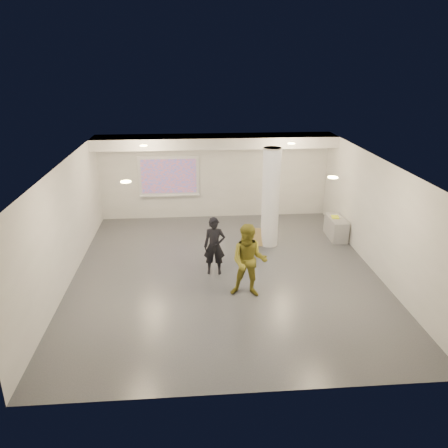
{
  "coord_description": "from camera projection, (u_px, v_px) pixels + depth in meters",
  "views": [
    {
      "loc": [
        -0.87,
        -10.41,
        5.38
      ],
      "look_at": [
        0.0,
        0.4,
        1.25
      ],
      "focal_mm": 35.0,
      "sensor_mm": 36.0,
      "label": 1
    }
  ],
  "objects": [
    {
      "name": "downlight_sw",
      "position": [
        126.0,
        182.0,
        9.06
      ],
      "size": [
        0.22,
        0.22,
        0.02
      ],
      "primitive_type": "cylinder",
      "color": "#FFEE82",
      "rests_on": "ceiling"
    },
    {
      "name": "wall_front",
      "position": [
        249.0,
        318.0,
        6.95
      ],
      "size": [
        8.0,
        0.01,
        3.0
      ],
      "primitive_type": "cube",
      "color": "beige",
      "rests_on": "floor"
    },
    {
      "name": "projection_screen",
      "position": [
        169.0,
        177.0,
        15.17
      ],
      "size": [
        2.1,
        0.13,
        1.42
      ],
      "color": "silver",
      "rests_on": "wall_back"
    },
    {
      "name": "wall_back",
      "position": [
        215.0,
        176.0,
        15.34
      ],
      "size": [
        8.0,
        0.01,
        3.0
      ],
      "primitive_type": "cube",
      "color": "beige",
      "rests_on": "floor"
    },
    {
      "name": "soffit_band",
      "position": [
        215.0,
        141.0,
        14.36
      ],
      "size": [
        8.0,
        1.1,
        0.36
      ],
      "primitive_type": "cube",
      "color": "silver",
      "rests_on": "ceiling"
    },
    {
      "name": "papers_stack",
      "position": [
        337.0,
        216.0,
        13.89
      ],
      "size": [
        0.35,
        0.41,
        0.02
      ],
      "primitive_type": "cube",
      "rotation": [
        0.0,
        0.0,
        0.26
      ],
      "color": "silver",
      "rests_on": "credenza"
    },
    {
      "name": "postit_pad",
      "position": [
        335.0,
        217.0,
        13.81
      ],
      "size": [
        0.27,
        0.34,
        0.03
      ],
      "primitive_type": "cube",
      "rotation": [
        0.0,
        0.0,
        -0.18
      ],
      "color": "#DAEE20",
      "rests_on": "credenza"
    },
    {
      "name": "downlight_ne",
      "position": [
        291.0,
        143.0,
        13.11
      ],
      "size": [
        0.22,
        0.22,
        0.02
      ],
      "primitive_type": "cylinder",
      "color": "#FFEE82",
      "rests_on": "ceiling"
    },
    {
      "name": "cardboard_front",
      "position": [
        250.0,
        239.0,
        13.29
      ],
      "size": [
        0.44,
        0.23,
        0.47
      ],
      "primitive_type": "cube",
      "rotation": [
        -0.18,
        0.0,
        0.27
      ],
      "color": "#997C49",
      "rests_on": "floor"
    },
    {
      "name": "wall_right",
      "position": [
        377.0,
        216.0,
        11.45
      ],
      "size": [
        0.01,
        9.0,
        3.0
      ],
      "primitive_type": "cube",
      "color": "beige",
      "rests_on": "floor"
    },
    {
      "name": "floor",
      "position": [
        225.0,
        273.0,
        11.68
      ],
      "size": [
        8.0,
        9.0,
        0.01
      ],
      "primitive_type": "cube",
      "color": "#3C3E44",
      "rests_on": "ground"
    },
    {
      "name": "ceiling",
      "position": [
        225.0,
        163.0,
        10.61
      ],
      "size": [
        8.0,
        9.0,
        0.01
      ],
      "primitive_type": "cube",
      "color": "white",
      "rests_on": "floor"
    },
    {
      "name": "downlight_nw",
      "position": [
        144.0,
        146.0,
        12.78
      ],
      "size": [
        0.22,
        0.22,
        0.02
      ],
      "primitive_type": "cylinder",
      "color": "#FFEE82",
      "rests_on": "ceiling"
    },
    {
      "name": "woman",
      "position": [
        214.0,
        246.0,
        11.41
      ],
      "size": [
        0.6,
        0.42,
        1.56
      ],
      "primitive_type": "imported",
      "rotation": [
        0.0,
        0.0,
        -0.09
      ],
      "color": "black",
      "rests_on": "floor"
    },
    {
      "name": "downlight_se",
      "position": [
        333.0,
        177.0,
        9.39
      ],
      "size": [
        0.22,
        0.22,
        0.02
      ],
      "primitive_type": "cylinder",
      "color": "#FFEE82",
      "rests_on": "ceiling"
    },
    {
      "name": "column",
      "position": [
        271.0,
        198.0,
        12.94
      ],
      "size": [
        0.52,
        0.52,
        3.0
      ],
      "primitive_type": "cylinder",
      "color": "white",
      "rests_on": "floor"
    },
    {
      "name": "wall_left",
      "position": [
        65.0,
        225.0,
        10.85
      ],
      "size": [
        0.01,
        9.0,
        3.0
      ],
      "primitive_type": "cube",
      "color": "beige",
      "rests_on": "floor"
    },
    {
      "name": "credenza",
      "position": [
        336.0,
        228.0,
        13.87
      ],
      "size": [
        0.49,
        1.14,
        0.66
      ],
      "primitive_type": "cube",
      "rotation": [
        0.0,
        0.0,
        -0.02
      ],
      "color": "gray",
      "rests_on": "floor"
    },
    {
      "name": "cardboard_back",
      "position": [
        257.0,
        237.0,
        13.31
      ],
      "size": [
        0.53,
        0.25,
        0.54
      ],
      "primitive_type": "cube",
      "rotation": [
        -0.25,
        0.0,
        -0.14
      ],
      "color": "#997C49",
      "rests_on": "floor"
    },
    {
      "name": "man",
      "position": [
        249.0,
        261.0,
        10.28
      ],
      "size": [
        1.01,
        0.86,
        1.81
      ],
      "primitive_type": "imported",
      "rotation": [
        0.0,
        0.0,
        -0.22
      ],
      "color": "olive",
      "rests_on": "floor"
    }
  ]
}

